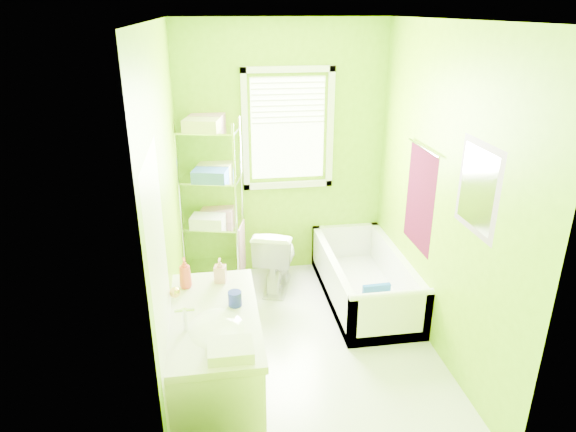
{
  "coord_description": "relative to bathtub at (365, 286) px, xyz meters",
  "views": [
    {
      "loc": [
        -0.72,
        -3.57,
        2.68
      ],
      "look_at": [
        -0.13,
        0.25,
        1.1
      ],
      "focal_mm": 32.0,
      "sensor_mm": 36.0,
      "label": 1
    }
  ],
  "objects": [
    {
      "name": "ground",
      "position": [
        -0.69,
        -0.63,
        -0.16
      ],
      "size": [
        2.9,
        2.9,
        0.0
      ],
      "primitive_type": "plane",
      "color": "silver",
      "rests_on": "ground"
    },
    {
      "name": "room_envelope",
      "position": [
        -0.69,
        -0.63,
        1.39
      ],
      "size": [
        2.14,
        2.94,
        2.62
      ],
      "color": "#73AF08",
      "rests_on": "ground"
    },
    {
      "name": "window",
      "position": [
        -0.64,
        0.79,
        1.45
      ],
      "size": [
        0.92,
        0.05,
        1.22
      ],
      "color": "white",
      "rests_on": "ground"
    },
    {
      "name": "door",
      "position": [
        -1.72,
        -1.63,
        0.84
      ],
      "size": [
        0.09,
        0.8,
        2.0
      ],
      "color": "white",
      "rests_on": "ground"
    },
    {
      "name": "right_wall_decor",
      "position": [
        0.35,
        -0.65,
        1.16
      ],
      "size": [
        0.04,
        1.48,
        1.17
      ],
      "color": "#46081F",
      "rests_on": "ground"
    },
    {
      "name": "bathtub",
      "position": [
        0.0,
        0.0,
        0.0
      ],
      "size": [
        0.73,
        1.56,
        0.5
      ],
      "color": "white",
      "rests_on": "ground"
    },
    {
      "name": "toilet",
      "position": [
        -0.82,
        0.39,
        0.18
      ],
      "size": [
        0.57,
        0.75,
        0.68
      ],
      "primitive_type": "imported",
      "rotation": [
        0.0,
        0.0,
        2.84
      ],
      "color": "white",
      "rests_on": "ground"
    },
    {
      "name": "vanity",
      "position": [
        -1.46,
        -1.38,
        0.3
      ],
      "size": [
        0.59,
        1.14,
        1.08
      ],
      "color": "white",
      "rests_on": "ground"
    },
    {
      "name": "wire_shelf_unit",
      "position": [
        -1.41,
        0.63,
        0.9
      ],
      "size": [
        0.64,
        0.53,
        1.73
      ],
      "color": "silver",
      "rests_on": "ground"
    }
  ]
}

